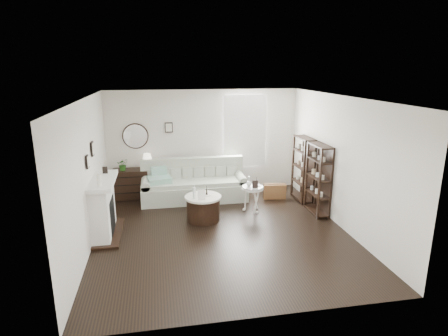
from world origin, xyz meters
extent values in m
plane|color=black|center=(0.00, 0.00, 0.00)|extent=(5.50, 5.50, 0.00)
plane|color=white|center=(0.00, 0.00, 2.70)|extent=(5.50, 5.50, 0.00)
plane|color=silver|center=(0.00, 2.75, 1.35)|extent=(5.00, 0.00, 5.00)
plane|color=silver|center=(0.00, -2.75, 1.35)|extent=(5.00, 0.00, 5.00)
plane|color=silver|center=(-2.50, 0.00, 1.35)|extent=(0.00, 5.50, 5.50)
plane|color=silver|center=(2.50, 0.00, 1.35)|extent=(0.00, 5.50, 5.50)
cube|color=white|center=(1.10, 2.73, 1.60)|extent=(1.00, 0.02, 1.80)
cube|color=white|center=(1.10, 2.67, 1.60)|extent=(1.15, 0.02, 1.90)
cylinder|color=silver|center=(-1.75, 2.72, 1.55)|extent=(0.60, 0.03, 0.60)
cube|color=black|center=(-0.90, 2.72, 1.75)|extent=(0.20, 0.03, 0.26)
cube|color=white|center=(-2.33, 0.30, 0.55)|extent=(0.34, 1.20, 1.10)
cube|color=black|center=(-2.30, 0.30, 0.40)|extent=(0.30, 0.65, 0.70)
cube|color=white|center=(-2.28, 0.30, 1.12)|extent=(0.44, 1.35, 0.08)
cube|color=black|center=(-2.25, 0.30, 0.03)|extent=(0.50, 1.40, 0.05)
cylinder|color=silver|center=(-2.28, -0.15, 1.27)|extent=(0.08, 0.08, 0.22)
cube|color=black|center=(-2.28, 0.70, 1.23)|extent=(0.10, 0.03, 0.14)
cube|color=black|center=(-2.47, -0.05, 1.60)|extent=(0.03, 0.18, 0.24)
cube|color=black|center=(-2.47, 0.60, 1.70)|extent=(0.03, 0.22, 0.28)
cube|color=black|center=(2.33, 1.55, 0.80)|extent=(0.30, 0.80, 1.60)
cylinder|color=#CDB48C|center=(2.31, 1.30, 0.52)|extent=(0.08, 0.08, 0.11)
cylinder|color=#CDB48C|center=(2.31, 1.55, 0.52)|extent=(0.08, 0.08, 0.11)
cylinder|color=#CDB48C|center=(2.31, 1.80, 0.52)|extent=(0.08, 0.08, 0.11)
cylinder|color=#CDB48C|center=(2.31, 1.30, 0.92)|extent=(0.08, 0.08, 0.11)
cylinder|color=#CDB48C|center=(2.31, 1.55, 0.92)|extent=(0.08, 0.08, 0.11)
cylinder|color=#CDB48C|center=(2.31, 1.80, 0.92)|extent=(0.08, 0.08, 0.11)
cylinder|color=#CDB48C|center=(2.31, 1.30, 1.32)|extent=(0.08, 0.08, 0.11)
cylinder|color=#CDB48C|center=(2.31, 1.55, 1.32)|extent=(0.08, 0.08, 0.11)
cylinder|color=#CDB48C|center=(2.31, 1.80, 1.32)|extent=(0.08, 0.08, 0.11)
cube|color=black|center=(2.33, 0.65, 0.80)|extent=(0.30, 0.80, 1.60)
cylinder|color=#CDB48C|center=(2.31, 0.40, 0.52)|extent=(0.08, 0.08, 0.11)
cylinder|color=#CDB48C|center=(2.31, 0.65, 0.52)|extent=(0.08, 0.08, 0.11)
cylinder|color=#CDB48C|center=(2.31, 0.90, 0.52)|extent=(0.08, 0.08, 0.11)
cylinder|color=#CDB48C|center=(2.31, 0.40, 0.92)|extent=(0.08, 0.08, 0.11)
cylinder|color=#CDB48C|center=(2.31, 0.65, 0.92)|extent=(0.08, 0.08, 0.11)
cylinder|color=#CDB48C|center=(2.31, 0.90, 0.92)|extent=(0.08, 0.08, 0.11)
cylinder|color=#CDB48C|center=(2.31, 0.40, 1.32)|extent=(0.08, 0.08, 0.11)
cylinder|color=#CDB48C|center=(2.31, 0.65, 1.32)|extent=(0.08, 0.08, 0.11)
cylinder|color=#CDB48C|center=(2.31, 0.90, 1.32)|extent=(0.08, 0.08, 0.11)
cube|color=#ABB4A0|center=(-0.35, 2.00, 0.21)|extent=(2.61, 0.90, 0.42)
cube|color=#ABB4A0|center=(-0.35, 1.97, 0.47)|extent=(2.26, 0.72, 0.10)
cube|color=#ABB4A0|center=(-0.35, 2.35, 0.61)|extent=(2.61, 0.20, 0.80)
cube|color=#ABB4A0|center=(-1.54, 2.00, 0.26)|extent=(0.22, 0.85, 0.52)
cube|color=#ABB4A0|center=(0.84, 2.00, 0.26)|extent=(0.22, 0.85, 0.52)
cube|color=#28946E|center=(-1.20, 1.95, 0.59)|extent=(0.62, 0.54, 0.14)
cube|color=brown|center=(1.68, 1.75, 0.19)|extent=(0.58, 0.26, 0.38)
cube|color=black|center=(-1.80, 2.47, 0.37)|extent=(1.11, 0.46, 0.74)
cube|color=black|center=(-1.80, 2.23, 0.20)|extent=(1.07, 0.01, 0.02)
cube|color=black|center=(-1.80, 2.23, 0.41)|extent=(1.07, 0.01, 0.02)
cube|color=black|center=(-1.80, 2.23, 0.61)|extent=(1.07, 0.01, 0.01)
imported|color=#235418|center=(-2.08, 2.42, 0.90)|extent=(0.29, 0.26, 0.31)
cylinder|color=black|center=(-0.29, 0.69, 0.25)|extent=(0.73, 0.73, 0.51)
cylinder|color=silver|center=(-0.29, 0.69, 0.53)|extent=(0.79, 0.79, 0.04)
cylinder|color=silver|center=(0.90, 1.00, 0.59)|extent=(0.49, 0.49, 0.03)
cylinder|color=white|center=(0.90, 1.00, 0.54)|extent=(0.50, 0.50, 0.02)
cylinder|color=white|center=(0.90, 1.00, 0.28)|extent=(0.04, 0.04, 0.56)
cylinder|color=silver|center=(-0.49, 0.60, 0.70)|extent=(0.07, 0.07, 0.29)
cube|color=white|center=(-0.35, 0.49, 0.66)|extent=(0.16, 0.07, 0.21)
cube|color=black|center=(0.92, 0.87, 0.69)|extent=(0.14, 0.07, 0.17)
camera|label=1|loc=(-1.21, -6.92, 3.25)|focal=30.00mm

